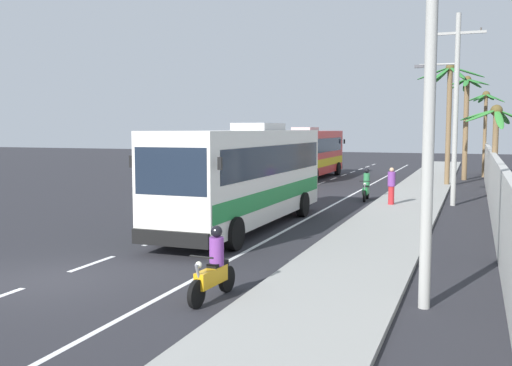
% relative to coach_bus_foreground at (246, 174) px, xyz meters
% --- Properties ---
extents(ground_plane, '(160.00, 160.00, 0.00)m').
position_rel_coach_bus_foreground_xyz_m(ground_plane, '(-1.78, -8.91, -2.04)').
color(ground_plane, '#28282D').
extents(sidewalk_kerb, '(3.20, 90.00, 0.14)m').
position_rel_coach_bus_foreground_xyz_m(sidewalk_kerb, '(5.02, 1.09, -1.97)').
color(sidewalk_kerb, '#999993').
rests_on(sidewalk_kerb, ground).
extents(lane_markings, '(3.53, 71.36, 0.01)m').
position_rel_coach_bus_foreground_xyz_m(lane_markings, '(0.27, 5.97, -2.04)').
color(lane_markings, white).
rests_on(lane_markings, ground).
extents(boundary_wall, '(0.24, 60.00, 2.57)m').
position_rel_coach_bus_foreground_xyz_m(boundary_wall, '(8.82, 5.09, -0.76)').
color(boundary_wall, '#B2B2AD').
rests_on(boundary_wall, ground).
extents(coach_bus_foreground, '(2.99, 11.44, 3.93)m').
position_rel_coach_bus_foreground_xyz_m(coach_bus_foreground, '(0.00, 0.00, 0.00)').
color(coach_bus_foreground, silver).
rests_on(coach_bus_foreground, ground).
extents(coach_bus_far_lane, '(3.00, 10.99, 3.80)m').
position_rel_coach_bus_foreground_xyz_m(coach_bus_far_lane, '(-3.44, 21.65, -0.06)').
color(coach_bus_far_lane, red).
rests_on(coach_bus_far_lane, ground).
extents(motorcycle_beside_bus, '(0.56, 1.96, 1.60)m').
position_rel_coach_bus_foreground_xyz_m(motorcycle_beside_bus, '(2.75, -8.85, -1.39)').
color(motorcycle_beside_bus, black).
rests_on(motorcycle_beside_bus, ground).
extents(motorcycle_trailing, '(0.56, 1.96, 1.66)m').
position_rel_coach_bus_foreground_xyz_m(motorcycle_trailing, '(2.79, 9.94, -1.37)').
color(motorcycle_trailing, black).
rests_on(motorcycle_trailing, ground).
extents(pedestrian_near_kerb, '(0.36, 0.36, 1.75)m').
position_rel_coach_bus_foreground_xyz_m(pedestrian_near_kerb, '(4.37, 7.65, -0.99)').
color(pedestrian_near_kerb, red).
rests_on(pedestrian_near_kerb, sidewalk_kerb).
extents(utility_pole_nearest, '(2.16, 0.24, 9.65)m').
position_rel_coach_bus_foreground_xyz_m(utility_pole_nearest, '(7.12, -7.91, 2.96)').
color(utility_pole_nearest, '#9E9E99').
rests_on(utility_pole_nearest, ground).
extents(utility_pole_mid, '(3.20, 0.24, 9.12)m').
position_rel_coach_bus_foreground_xyz_m(utility_pole_mid, '(7.02, 9.31, 2.86)').
color(utility_pole_mid, '#9E9E99').
rests_on(utility_pole_mid, ground).
extents(palm_nearest, '(2.93, 2.88, 7.46)m').
position_rel_coach_bus_foreground_xyz_m(palm_nearest, '(7.33, 24.44, 2.97)').
color(palm_nearest, brown).
rests_on(palm_nearest, ground).
extents(palm_second, '(4.18, 3.80, 7.83)m').
position_rel_coach_bus_foreground_xyz_m(palm_second, '(6.36, 19.09, 3.43)').
color(palm_second, brown).
rests_on(palm_second, ground).
extents(palm_third, '(3.57, 3.54, 4.85)m').
position_rel_coach_bus_foreground_xyz_m(palm_third, '(8.89, 10.09, 1.56)').
color(palm_third, brown).
rests_on(palm_third, ground).
extents(palm_fourth, '(2.81, 2.81, 6.54)m').
position_rel_coach_bus_foreground_xyz_m(palm_fourth, '(8.65, 27.60, 2.81)').
color(palm_fourth, brown).
rests_on(palm_fourth, ground).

